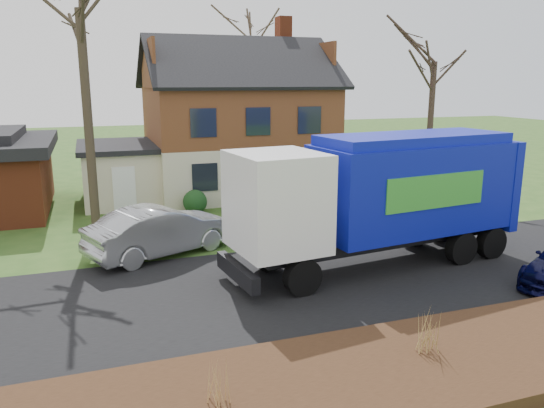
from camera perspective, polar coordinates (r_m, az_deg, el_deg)
name	(u,v)px	position (r m, az deg, el deg)	size (l,w,h in m)	color
ground	(300,285)	(15.81, 2.99, -8.67)	(120.00, 120.00, 0.00)	#2A4D19
road	(300,284)	(15.81, 2.99, -8.64)	(80.00, 7.00, 0.02)	black
mulch_verge	(398,371)	(11.51, 13.42, -17.08)	(80.00, 3.50, 0.30)	black
main_house	(228,116)	(28.44, -4.78, 9.40)	(12.95, 8.95, 9.26)	beige
garbage_truck	(385,192)	(17.19, 12.08, 1.31)	(10.09, 3.80, 4.22)	black
silver_sedan	(162,231)	(18.59, -11.78, -2.82)	(1.80, 5.15, 1.70)	#9DA1A5
tree_front_east	(436,39)	(29.31, 17.23, 16.60)	(3.51, 3.51, 9.74)	#392A22
tree_back	(251,19)	(38.74, -2.29, 19.25)	(3.78, 3.78, 11.98)	#423327
grass_clump_west	(216,383)	(9.82, -6.02, -18.64)	(0.31, 0.26, 0.83)	#B2854E
grass_clump_mid	(428,331)	(11.84, 16.45, -12.93)	(0.34, 0.28, 0.96)	#9F7D46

